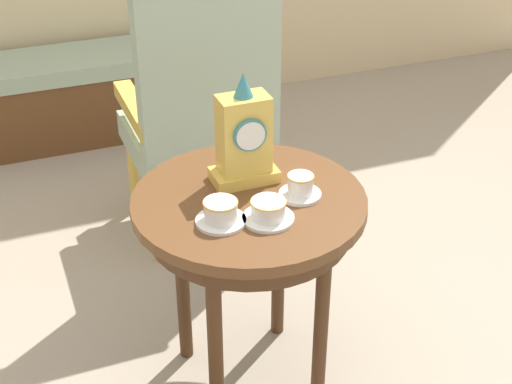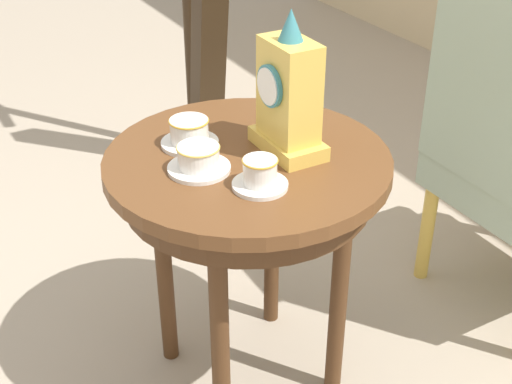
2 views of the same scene
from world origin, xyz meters
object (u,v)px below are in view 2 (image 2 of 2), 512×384
Objects in this scene: teacup_left at (189,133)px; teacup_right at (199,159)px; teacup_center at (260,175)px; harp at (204,0)px; side_table at (248,187)px; mantel_clock at (288,97)px.

teacup_right is (0.12, -0.03, -0.00)m from teacup_left.
harp is (-1.26, 0.47, -0.01)m from teacup_center.
teacup_left is at bearing -140.82° from side_table.
mantel_clock is at bearing 86.44° from teacup_right.
side_table is 5.62× the size of teacup_center.
teacup_left is at bearing -126.10° from mantel_clock.
teacup_right is 0.42× the size of mantel_clock.
side_table is 0.39× the size of harp.
teacup_left is 0.26m from teacup_center.
side_table is at bearing 93.29° from teacup_right.
teacup_center is at bearing -20.43° from harp.
teacup_left is at bearing -27.21° from harp.
side_table is 0.19m from teacup_left.
teacup_left is 0.25m from mantel_clock.
teacup_left is at bearing -169.16° from teacup_center.
harp is (-1.14, 0.33, -0.11)m from mantel_clock.
teacup_right reaches higher than side_table.
teacup_right is 1.26m from harp.
teacup_left is 1.13m from harp.
teacup_left is 0.13m from teacup_right.
side_table is at bearing 39.18° from teacup_left.
teacup_left is 0.41× the size of mantel_clock.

